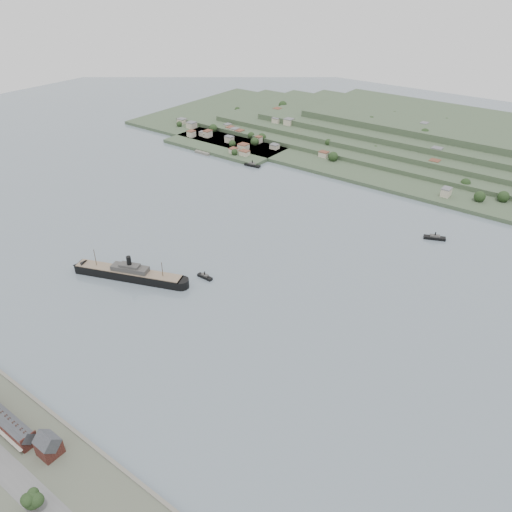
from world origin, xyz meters
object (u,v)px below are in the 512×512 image
Objects in this scene: steamship at (126,273)px; fig_tree at (32,500)px; gabled_building at (48,445)px; tugboat at (205,276)px.

fig_tree is at bearing -52.69° from steamship.
gabled_building is at bearing 133.22° from fig_tree.
gabled_building is 157.66m from steamship.
gabled_building is at bearing -74.48° from tugboat.
tugboat is at bearing 109.48° from fig_tree.
gabled_building is 1.26× the size of fig_tree.
fig_tree is at bearing -46.78° from gabled_building.
fig_tree is (19.82, -21.09, 0.61)m from gabled_building.
steamship is at bearing -143.52° from tugboat.
tugboat is 1.17× the size of fig_tree.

